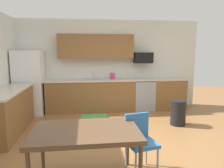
{
  "coord_description": "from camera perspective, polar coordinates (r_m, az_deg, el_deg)",
  "views": [
    {
      "loc": [
        -0.62,
        -3.93,
        1.77
      ],
      "look_at": [
        0.0,
        1.0,
        1.0
      ],
      "focal_mm": 34.22,
      "sensor_mm": 36.0,
      "label": 1
    }
  ],
  "objects": [
    {
      "name": "chair_near_table",
      "position": [
        3.27,
        7.4,
        -14.08
      ],
      "size": [
        0.47,
        0.47,
        0.85
      ],
      "color": "#2D72B7",
      "rests_on": "ground"
    },
    {
      "name": "oven_range",
      "position": [
        6.6,
        8.32,
        -2.77
      ],
      "size": [
        0.6,
        0.6,
        0.91
      ],
      "color": "#999BA0",
      "rests_on": "ground"
    },
    {
      "name": "refrigerator",
      "position": [
        6.41,
        -21.17,
        0.36
      ],
      "size": [
        0.76,
        0.7,
        1.79
      ],
      "primitive_type": "cube",
      "color": "white",
      "rests_on": "ground"
    },
    {
      "name": "dining_table",
      "position": [
        2.89,
        -7.03,
        -13.13
      ],
      "size": [
        1.4,
        0.9,
        0.76
      ],
      "color": "brown",
      "rests_on": "ground"
    },
    {
      "name": "kettle",
      "position": [
        6.38,
        0.13,
        2.06
      ],
      "size": [
        0.14,
        0.14,
        0.2
      ],
      "primitive_type": "cylinder",
      "color": "#CC3372",
      "rests_on": "countertop_back"
    },
    {
      "name": "cabinet_run_back_right",
      "position": [
        6.85,
        14.69,
        -2.58
      ],
      "size": [
        0.98,
        0.6,
        0.9
      ],
      "primitive_type": "cube",
      "color": "brown",
      "rests_on": "ground"
    },
    {
      "name": "sink_basin",
      "position": [
        6.3,
        -4.83,
        0.66
      ],
      "size": [
        0.48,
        0.4,
        0.14
      ],
      "primitive_type": "cube",
      "color": "#A5A8AD",
      "rests_on": "countertop_back"
    },
    {
      "name": "cabinet_run_back",
      "position": [
        6.37,
        -5.6,
        -3.18
      ],
      "size": [
        2.57,
        0.6,
        0.9
      ],
      "primitive_type": "cube",
      "color": "brown",
      "rests_on": "ground"
    },
    {
      "name": "floor_mat",
      "position": [
        5.86,
        -4.76,
        -8.74
      ],
      "size": [
        0.7,
        0.5,
        0.01
      ],
      "primitive_type": "cube",
      "color": "#4CA54C",
      "rests_on": "ground"
    },
    {
      "name": "trash_bin",
      "position": [
        5.42,
        17.26,
        -7.33
      ],
      "size": [
        0.36,
        0.36,
        0.6
      ],
      "primitive_type": "cylinder",
      "color": "black",
      "rests_on": "ground"
    },
    {
      "name": "cabinet_run_left",
      "position": [
        5.19,
        -25.96,
        -6.83
      ],
      "size": [
        0.6,
        2.0,
        0.9
      ],
      "primitive_type": "cube",
      "color": "brown",
      "rests_on": "ground"
    },
    {
      "name": "ground_plane",
      "position": [
        4.36,
        1.69,
        -15.18
      ],
      "size": [
        12.0,
        12.0,
        0.0
      ],
      "primitive_type": "plane",
      "color": "olive"
    },
    {
      "name": "countertop_left",
      "position": [
        5.09,
        -26.31,
        -1.73
      ],
      "size": [
        0.64,
        2.0,
        0.04
      ],
      "primitive_type": "cube",
      "color": "beige",
      "rests_on": "cabinet_run_left"
    },
    {
      "name": "countertop_back",
      "position": [
        6.32,
        -1.46,
        1.08
      ],
      "size": [
        4.8,
        0.64,
        0.04
      ],
      "primitive_type": "cube",
      "color": "beige",
      "rests_on": "cabinet_run_back"
    },
    {
      "name": "microwave",
      "position": [
        6.57,
        8.3,
        6.96
      ],
      "size": [
        0.54,
        0.36,
        0.32
      ],
      "primitive_type": "cube",
      "color": "black"
    },
    {
      "name": "sink_faucet",
      "position": [
        6.46,
        -4.91,
        2.29
      ],
      "size": [
        0.02,
        0.02,
        0.24
      ],
      "primitive_type": "cylinder",
      "color": "#B2B5BA",
      "rests_on": "countertop_back"
    },
    {
      "name": "upper_cabinets_back",
      "position": [
        6.37,
        -4.34,
        9.96
      ],
      "size": [
        2.2,
        0.34,
        0.7
      ],
      "primitive_type": "cube",
      "color": "brown"
    },
    {
      "name": "wall_back",
      "position": [
        6.62,
        -1.78,
        5.18
      ],
      "size": [
        5.8,
        0.1,
        2.7
      ],
      "primitive_type": "cube",
      "color": "silver",
      "rests_on": "ground"
    }
  ]
}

